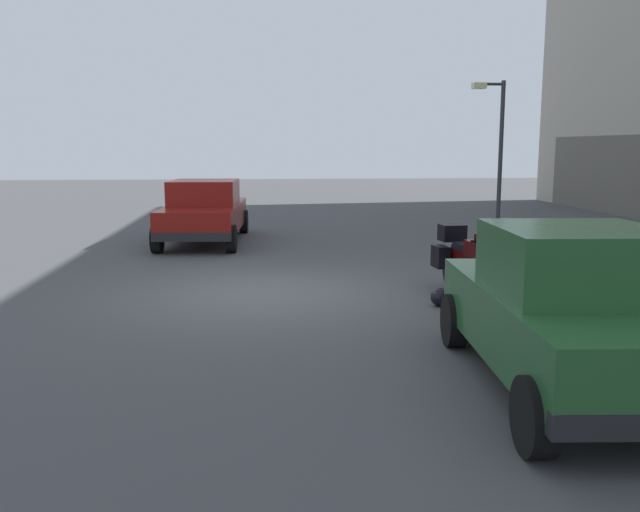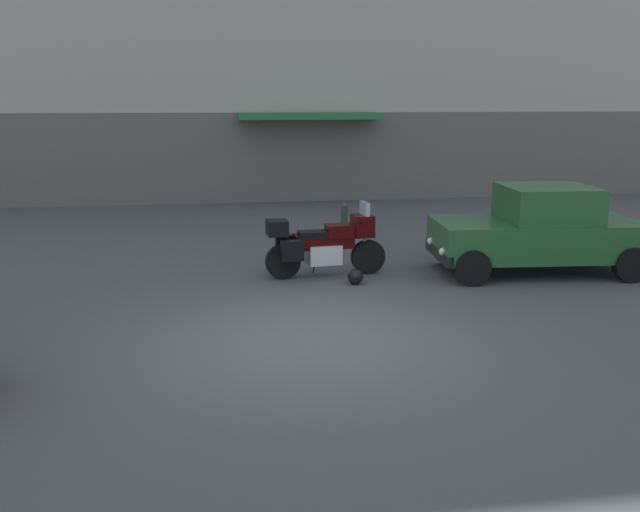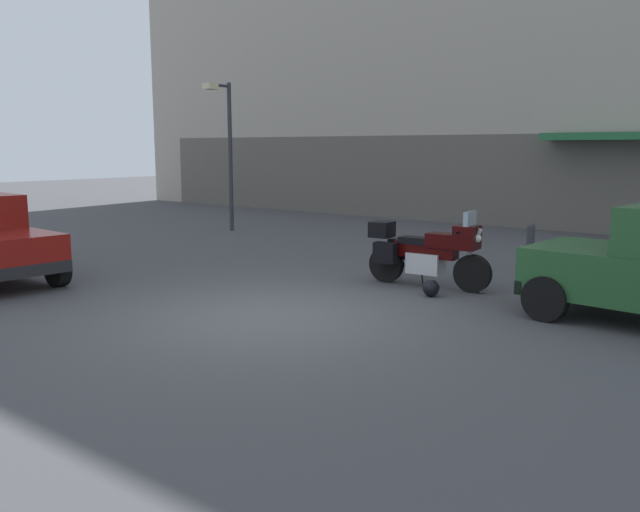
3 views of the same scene
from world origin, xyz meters
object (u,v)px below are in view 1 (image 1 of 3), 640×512
Objects in this scene: helmet at (440,297)px; car_sedan_far at (205,211)px; streetlamp_curbside at (496,139)px; motorcycle at (472,260)px; car_hatchback_near at (569,311)px.

car_sedan_far is (-7.38, -4.07, 0.64)m from helmet.
car_sedan_far reaches higher than helmet.
car_sedan_far is 8.40m from streetlamp_curbside.
motorcycle is at bearing 126.28° from helmet.
helmet is 0.07× the size of car_hatchback_near.
helmet is 3.63m from car_hatchback_near.
streetlamp_curbside is (-1.51, 8.06, 1.82)m from car_sedan_far.
car_sedan_far is at bearing -151.13° from helmet.
motorcycle is 0.49× the size of car_sedan_far.
helmet is 0.06× the size of car_sedan_far.
car_sedan_far is at bearing -79.39° from streetlamp_curbside.
motorcycle is 4.04m from car_hatchback_near.
motorcycle is 0.54× the size of streetlamp_curbside.
car_sedan_far reaches higher than motorcycle.
helmet is at bearing -58.68° from motorcycle.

